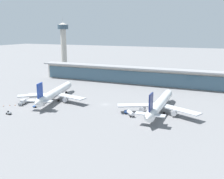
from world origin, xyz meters
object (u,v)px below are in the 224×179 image
(service_truck_under_wing_grey, at_px, (23,102))
(service_truck_mid_apron_yellow, at_px, (34,95))
(service_truck_near_nose_blue, at_px, (37,106))
(safety_cone_alpha, at_px, (15,105))
(safety_cone_bravo, at_px, (4,106))
(airliner_centre_stand, at_px, (160,104))
(service_truck_on_taxiway_blue, at_px, (130,113))
(airliner_left_stand, at_px, (55,93))
(control_tower, at_px, (64,42))
(safety_cone_charlie, at_px, (10,105))
(service_truck_by_tail_grey, at_px, (9,113))

(service_truck_under_wing_grey, distance_m, service_truck_mid_apron_yellow, 19.11)
(service_truck_under_wing_grey, bearing_deg, service_truck_near_nose_blue, -2.09)
(safety_cone_alpha, bearing_deg, safety_cone_bravo, -141.94)
(service_truck_near_nose_blue, relative_size, service_truck_under_wing_grey, 0.91)
(service_truck_under_wing_grey, bearing_deg, safety_cone_bravo, -135.52)
(service_truck_mid_apron_yellow, bearing_deg, airliner_centre_stand, 0.10)
(safety_cone_bravo, bearing_deg, service_truck_under_wing_grey, 44.48)
(airliner_centre_stand, bearing_deg, service_truck_on_taxiway_blue, -140.04)
(service_truck_mid_apron_yellow, bearing_deg, airliner_left_stand, -6.02)
(airliner_centre_stand, distance_m, service_truck_under_wing_grey, 86.00)
(control_tower, xyz_separation_m, safety_cone_charlie, (49.53, -134.53, -32.53))
(control_tower, bearing_deg, service_truck_on_taxiway_blue, -44.40)
(service_truck_on_taxiway_blue, relative_size, safety_cone_charlie, 11.11)
(airliner_centre_stand, distance_m, safety_cone_alpha, 89.58)
(airliner_left_stand, height_order, control_tower, control_tower)
(service_truck_under_wing_grey, bearing_deg, service_truck_by_tail_grey, -69.37)
(airliner_centre_stand, xyz_separation_m, safety_cone_bravo, (-92.02, -26.27, -4.82))
(service_truck_under_wing_grey, height_order, service_truck_mid_apron_yellow, service_truck_under_wing_grey)
(airliner_left_stand, height_order, airliner_centre_stand, same)
(service_truck_mid_apron_yellow, bearing_deg, safety_cone_alpha, -81.85)
(service_truck_mid_apron_yellow, bearing_deg, service_truck_near_nose_blue, -46.42)
(service_truck_near_nose_blue, bearing_deg, safety_cone_bravo, -159.36)
(safety_cone_charlie, bearing_deg, safety_cone_alpha, 22.51)
(airliner_left_stand, distance_m, safety_cone_bravo, 32.56)
(service_truck_under_wing_grey, bearing_deg, service_truck_mid_apron_yellow, 107.91)
(safety_cone_bravo, height_order, safety_cone_charlie, same)
(service_truck_near_nose_blue, height_order, safety_cone_alpha, service_truck_near_nose_blue)
(airliner_left_stand, height_order, service_truck_mid_apron_yellow, airliner_left_stand)
(service_truck_by_tail_grey, height_order, safety_cone_alpha, service_truck_by_tail_grey)
(service_truck_by_tail_grey, bearing_deg, service_truck_mid_apron_yellow, 109.30)
(control_tower, distance_m, safety_cone_alpha, 146.91)
(safety_cone_alpha, xyz_separation_m, safety_cone_bravo, (-5.34, -4.18, 0.00))
(service_truck_mid_apron_yellow, distance_m, service_truck_by_tail_grey, 39.20)
(airliner_left_stand, height_order, service_truck_by_tail_grey, airliner_left_stand)
(safety_cone_charlie, bearing_deg, airliner_centre_stand, 14.59)
(service_truck_by_tail_grey, bearing_deg, service_truck_on_taxiway_blue, 22.06)
(service_truck_near_nose_blue, bearing_deg, airliner_left_stand, 85.01)
(service_truck_on_taxiway_blue, relative_size, safety_cone_bravo, 11.11)
(service_truck_near_nose_blue, height_order, safety_cone_bravo, service_truck_near_nose_blue)
(airliner_centre_stand, xyz_separation_m, control_tower, (-139.25, 111.19, 27.70))
(service_truck_near_nose_blue, relative_size, safety_cone_charlie, 9.90)
(airliner_centre_stand, xyz_separation_m, service_truck_near_nose_blue, (-72.11, -18.77, -4.33))
(service_truck_under_wing_grey, bearing_deg, airliner_centre_stand, 12.32)
(control_tower, bearing_deg, service_truck_under_wing_grey, -66.88)
(safety_cone_alpha, bearing_deg, service_truck_near_nose_blue, 12.82)
(service_truck_by_tail_grey, bearing_deg, control_tower, 112.81)
(service_truck_near_nose_blue, distance_m, safety_cone_bravo, 21.29)
(service_truck_under_wing_grey, height_order, service_truck_on_taxiway_blue, service_truck_under_wing_grey)
(service_truck_near_nose_blue, distance_m, service_truck_under_wing_grey, 11.88)
(service_truck_near_nose_blue, bearing_deg, control_tower, 117.32)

